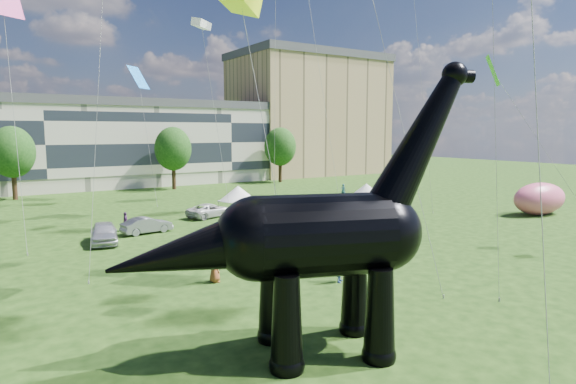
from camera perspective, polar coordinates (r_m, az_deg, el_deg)
ground at (r=22.24m, az=14.76°, el=-14.88°), size 220.00×220.00×0.00m
terrace_row at (r=76.18m, az=-27.24°, el=4.70°), size 78.00×11.00×12.00m
apartment_block at (r=96.33m, az=2.42°, el=8.82°), size 28.00×18.00×22.00m
tree_mid_left at (r=66.90m, az=-29.91°, el=4.55°), size 5.20×5.20×9.44m
tree_mid_right at (r=70.78m, az=-13.48°, el=5.40°), size 5.20×5.20×9.44m
tree_far_right at (r=78.58m, az=-0.94°, el=5.76°), size 5.20×5.20×9.44m
dinosaur_sculpture at (r=17.77m, az=2.45°, el=-5.81°), size 13.63×6.59×11.31m
car_silver at (r=38.34m, az=-20.98°, el=-4.54°), size 2.75×4.91×1.58m
car_grey at (r=40.96m, az=-16.39°, el=-3.79°), size 4.23×1.99×1.34m
car_white at (r=47.26m, az=-9.23°, el=-2.16°), size 5.23×3.61×1.33m
car_dark at (r=41.78m, az=1.87°, el=-3.29°), size 2.60×4.82×1.33m
gazebo_near at (r=50.20m, az=-5.94°, el=-0.16°), size 4.95×4.95×2.67m
gazebo_far at (r=54.59m, az=9.24°, el=0.23°), size 3.80×3.80×2.47m
inflatable_pink at (r=54.06m, az=27.66°, el=-0.70°), size 6.77×3.94×3.22m
visitors at (r=29.83m, az=-1.06°, el=-7.16°), size 49.93×44.20×1.89m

